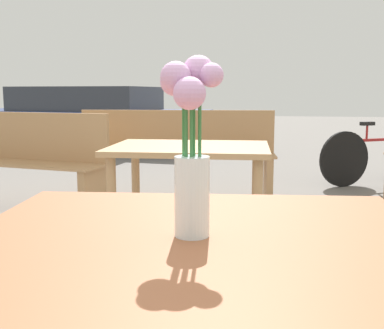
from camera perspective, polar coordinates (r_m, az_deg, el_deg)
table_front at (r=1.03m, az=0.79°, el=-13.51°), size 1.07×0.96×0.72m
flower_vase at (r=0.97m, az=-0.21°, el=2.24°), size 0.13×0.12×0.37m
bench_near at (r=4.40m, az=-21.15°, el=0.87°), size 1.92×0.68×0.85m
bench_middle at (r=4.56m, az=-1.86°, el=1.68°), size 1.88×0.56×0.85m
table_back at (r=2.67m, az=-0.28°, el=-0.34°), size 0.90×0.70×0.73m
bicycle at (r=5.72m, az=21.14°, el=0.97°), size 1.31×0.77×0.70m
parked_car at (r=9.02m, az=-12.17°, el=5.35°), size 4.42×2.22×1.11m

